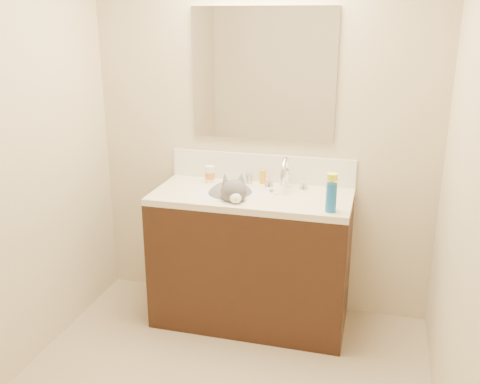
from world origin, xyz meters
The scene contains 16 objects.
room_shell centered at (0.00, 0.00, 1.49)m, with size 2.24×2.54×2.52m.
vanity_cabinet centered at (0.00, 0.97, 0.41)m, with size 1.20×0.55×0.82m, color black.
counter_slab centered at (0.00, 0.97, 0.84)m, with size 1.20×0.55×0.04m, color beige.
basin centered at (-0.12, 0.94, 0.79)m, with size 0.45×0.36×0.14m, color silver.
faucet centered at (0.18, 1.11, 0.95)m, with size 0.28×0.20×0.21m.
cat centered at (-0.12, 0.94, 0.83)m, with size 0.42×0.45×0.32m.
backsplash centered at (0.00, 1.24, 0.95)m, with size 1.20×0.02×0.18m, color silver.
mirror centered at (0.00, 1.24, 1.54)m, with size 0.90×0.02×0.80m, color white.
pill_bottle centered at (-0.32, 1.13, 0.91)m, with size 0.06×0.06×0.11m, color white.
pill_label centered at (-0.32, 1.13, 0.91)m, with size 0.06×0.06×0.04m, color orange.
silver_jar centered at (-0.07, 1.18, 0.89)m, with size 0.05×0.05×0.06m, color #B7B7BC.
amber_bottle centered at (0.02, 1.19, 0.90)m, with size 0.04×0.04×0.09m, color orange.
toothbrush centered at (0.11, 1.03, 0.86)m, with size 0.01×0.13×0.01m, color white.
toothbrush_head centered at (0.11, 1.03, 0.87)m, with size 0.02×0.03×0.02m, color #5C79C4.
spray_can centered at (0.49, 0.78, 0.94)m, with size 0.06×0.06×0.16m, color #1963AF.
spray_cap centered at (0.49, 0.78, 1.06)m, with size 0.06×0.06×0.04m, color #EAF619.
Camera 1 is at (0.72, -2.01, 1.87)m, focal length 40.00 mm.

